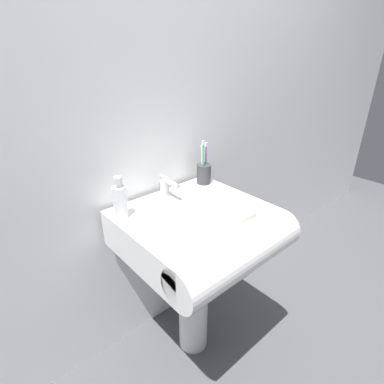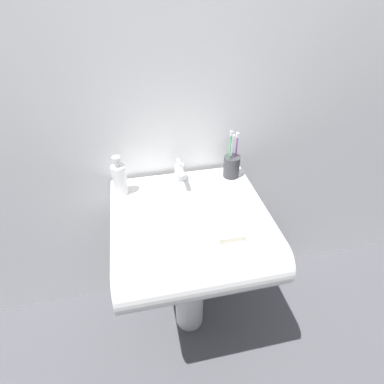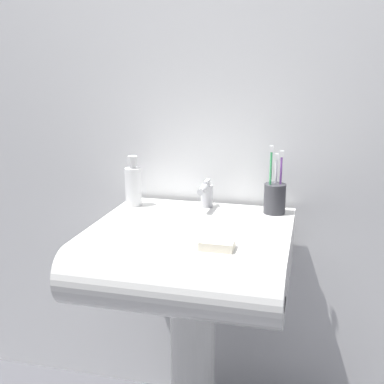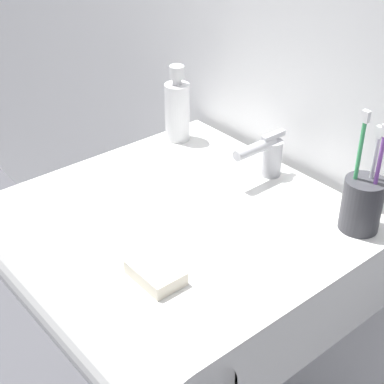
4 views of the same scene
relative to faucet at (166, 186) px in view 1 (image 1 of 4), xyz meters
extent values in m
plane|color=#4C4C51|center=(0.00, -0.18, -0.85)|extent=(6.00, 6.00, 0.00)
cube|color=white|center=(0.00, 0.11, 0.35)|extent=(5.00, 0.05, 2.40)
cylinder|color=white|center=(0.00, -0.18, -0.53)|extent=(0.14, 0.14, 0.63)
cube|color=white|center=(0.00, -0.18, -0.13)|extent=(0.59, 0.50, 0.16)
cylinder|color=white|center=(0.00, -0.43, -0.13)|extent=(0.59, 0.16, 0.16)
cylinder|color=#B7B7BC|center=(0.00, 0.01, -0.01)|extent=(0.04, 0.04, 0.08)
cylinder|color=#B7B7BC|center=(0.00, -0.04, 0.03)|extent=(0.02, 0.10, 0.02)
cube|color=#B7B7BC|center=(0.00, 0.01, 0.04)|extent=(0.01, 0.06, 0.01)
cylinder|color=#38383D|center=(0.23, 0.00, 0.00)|extent=(0.07, 0.07, 0.10)
cylinder|color=#3FB266|center=(0.21, -0.01, 0.06)|extent=(0.01, 0.01, 0.19)
cube|color=white|center=(0.21, -0.01, 0.16)|extent=(0.01, 0.01, 0.02)
cylinder|color=purple|center=(0.24, 0.00, 0.05)|extent=(0.01, 0.01, 0.17)
cube|color=white|center=(0.24, 0.00, 0.14)|extent=(0.01, 0.01, 0.02)
cylinder|color=white|center=(0.23, 0.01, 0.04)|extent=(0.01, 0.01, 0.16)
cube|color=white|center=(0.23, 0.01, 0.13)|extent=(0.01, 0.01, 0.02)
cylinder|color=white|center=(-0.25, -0.03, 0.01)|extent=(0.05, 0.05, 0.13)
cylinder|color=silver|center=(-0.25, -0.03, 0.09)|extent=(0.02, 0.02, 0.01)
cylinder|color=silver|center=(-0.25, -0.03, 0.11)|extent=(0.03, 0.03, 0.03)
cube|color=silver|center=(0.11, -0.36, -0.04)|extent=(0.09, 0.06, 0.02)
camera|label=1|loc=(-0.72, -1.00, 0.56)|focal=28.00mm
camera|label=2|loc=(-0.17, -1.04, 0.70)|focal=28.00mm
camera|label=3|loc=(0.33, -1.52, 0.42)|focal=45.00mm
camera|label=4|loc=(0.69, -0.77, 0.56)|focal=55.00mm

